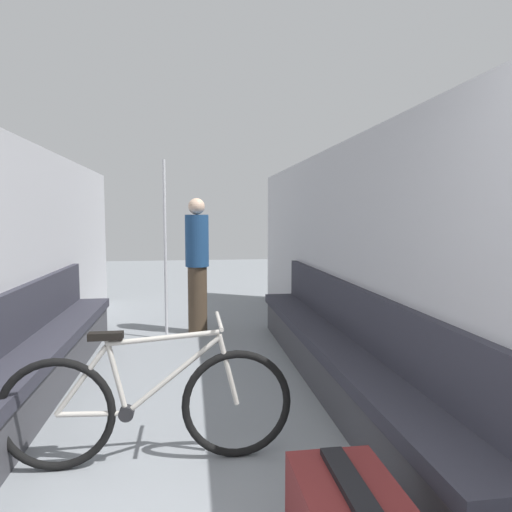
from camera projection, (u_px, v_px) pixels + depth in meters
The scene contains 6 objects.
wall_right at pixel (363, 264), 3.94m from camera, with size 0.10×9.12×2.22m, color #B2B2B7.
bench_seat_row_left at pixel (28, 369), 3.61m from camera, with size 0.43×4.54×0.92m.
bench_seat_row_right at pixel (335, 355), 3.97m from camera, with size 0.43×4.54×0.92m.
bicycle at pixel (149, 405), 2.78m from camera, with size 1.77×0.46×0.89m.
grab_pole_near at pixel (165, 253), 5.56m from camera, with size 0.08×0.08×2.20m.
passenger_standing at pixel (197, 264), 5.86m from camera, with size 0.30×0.30×1.74m.
Camera 1 is at (0.02, -0.79, 1.52)m, focal length 32.00 mm.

